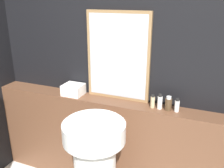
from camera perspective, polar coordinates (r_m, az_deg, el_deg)
wall_back at (r=2.20m, az=2.85°, el=5.47°), size 8.00×0.06×2.50m
vanity_counter at (r=2.41m, az=1.45°, el=-13.98°), size 2.50×0.20×0.90m
pedestal_sink at (r=2.04m, az=-3.90°, el=-18.43°), size 0.47×0.47×0.92m
mirror at (r=2.16m, az=1.35°, el=6.27°), size 0.57×0.03×0.77m
towel_stack at (r=2.36m, az=-8.81°, el=-1.27°), size 0.18×0.17×0.10m
shampoo_bottle at (r=2.10m, az=9.27°, el=-3.98°), size 0.04×0.04×0.12m
conditioner_bottle at (r=2.08m, az=10.88°, el=-4.05°), size 0.04×0.04×0.13m
lotion_bottle at (r=2.07m, az=12.76°, el=-4.43°), size 0.06×0.06×0.12m
body_wash_bottle at (r=2.07m, az=14.62°, el=-4.78°), size 0.04×0.04×0.11m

